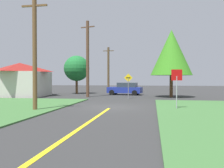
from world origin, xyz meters
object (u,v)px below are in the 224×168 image
(car_approaching_junction, at_px, (125,89))
(utility_pole_near, at_px, (35,52))
(pine_tree_center, at_px, (77,68))
(stop_sign, at_px, (177,81))
(direction_sign, at_px, (128,83))
(oak_tree_left, at_px, (171,53))
(utility_pole_far, at_px, (108,69))
(utility_pole_mid, at_px, (88,58))
(barn, at_px, (20,80))

(car_approaching_junction, relative_size, utility_pole_near, 0.62)
(utility_pole_near, height_order, pine_tree_center, utility_pole_near)
(stop_sign, xyz_separation_m, direction_sign, (-4.20, 8.76, -0.29))
(stop_sign, bearing_deg, direction_sign, -76.23)
(car_approaching_junction, height_order, oak_tree_left, oak_tree_left)
(oak_tree_left, bearing_deg, utility_pole_far, 129.96)
(stop_sign, relative_size, direction_sign, 1.04)
(stop_sign, bearing_deg, car_approaching_junction, -82.94)
(car_approaching_junction, distance_m, oak_tree_left, 7.86)
(stop_sign, bearing_deg, pine_tree_center, -65.13)
(stop_sign, distance_m, utility_pole_near, 9.86)
(stop_sign, xyz_separation_m, pine_tree_center, (-12.30, 16.50, 1.63))
(utility_pole_mid, distance_m, utility_pole_far, 12.65)
(oak_tree_left, relative_size, barn, 1.07)
(utility_pole_far, height_order, oak_tree_left, oak_tree_left)
(stop_sign, relative_size, utility_pole_mid, 0.31)
(stop_sign, xyz_separation_m, utility_pole_mid, (-9.11, 10.50, 2.54))
(utility_pole_mid, height_order, oak_tree_left, utility_pole_mid)
(stop_sign, xyz_separation_m, barn, (-17.68, 10.58, 0.08))
(utility_pole_far, height_order, pine_tree_center, utility_pole_far)
(car_approaching_junction, xyz_separation_m, direction_sign, (1.00, -6.42, 0.86))
(pine_tree_center, bearing_deg, car_approaching_junction, -10.48)
(pine_tree_center, bearing_deg, utility_pole_far, 62.80)
(utility_pole_near, height_order, barn, utility_pole_near)
(pine_tree_center, bearing_deg, direction_sign, -43.68)
(utility_pole_mid, distance_m, pine_tree_center, 6.86)
(utility_pole_far, bearing_deg, pine_tree_center, -117.20)
(car_approaching_junction, relative_size, oak_tree_left, 0.60)
(utility_pole_near, relative_size, barn, 1.04)
(car_approaching_junction, xyz_separation_m, pine_tree_center, (-7.10, 1.31, 2.78))
(utility_pole_mid, xyz_separation_m, utility_pole_far, (0.22, 12.63, -0.75))
(stop_sign, xyz_separation_m, oak_tree_left, (0.48, 11.93, 3.20))
(stop_sign, height_order, oak_tree_left, oak_tree_left)
(utility_pole_near, distance_m, barn, 15.28)
(utility_pole_mid, distance_m, direction_sign, 5.93)
(car_approaching_junction, distance_m, direction_sign, 6.56)
(direction_sign, bearing_deg, car_approaching_junction, 98.85)
(pine_tree_center, bearing_deg, utility_pole_mid, -62.03)
(direction_sign, relative_size, barn, 0.37)
(utility_pole_near, height_order, oak_tree_left, oak_tree_left)
(utility_pole_near, xyz_separation_m, utility_pole_far, (0.53, 25.26, -0.17))
(stop_sign, distance_m, utility_pole_mid, 14.13)
(oak_tree_left, xyz_separation_m, barn, (-18.16, -1.35, -3.12))
(utility_pole_near, xyz_separation_m, pine_tree_center, (-2.88, 18.63, -0.33))
(car_approaching_junction, bearing_deg, utility_pole_mid, 58.45)
(car_approaching_junction, bearing_deg, utility_pole_near, 84.59)
(utility_pole_mid, distance_m, barn, 8.92)
(utility_pole_far, relative_size, barn, 1.00)
(utility_pole_mid, xyz_separation_m, oak_tree_left, (9.60, 1.44, 0.66))
(car_approaching_junction, bearing_deg, utility_pole_far, -56.74)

